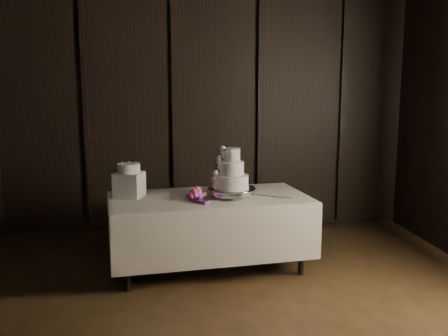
# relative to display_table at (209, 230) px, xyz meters

# --- Properties ---
(room) EXTENTS (6.08, 7.08, 3.08)m
(room) POSITION_rel_display_table_xyz_m (-0.31, -1.99, 1.08)
(room) COLOR black
(room) RESTS_ON ground
(display_table) EXTENTS (2.10, 1.28, 0.76)m
(display_table) POSITION_rel_display_table_xyz_m (0.00, 0.00, 0.00)
(display_table) COLOR beige
(display_table) RESTS_ON ground
(cake_stand) EXTENTS (0.50, 0.50, 0.09)m
(cake_stand) POSITION_rel_display_table_xyz_m (0.22, -0.03, 0.39)
(cake_stand) COLOR silver
(cake_stand) RESTS_ON display_table
(wedding_cake) EXTENTS (0.38, 0.34, 0.40)m
(wedding_cake) POSITION_rel_display_table_xyz_m (0.19, -0.05, 0.59)
(wedding_cake) COLOR white
(wedding_cake) RESTS_ON cake_stand
(bouquet) EXTENTS (0.44, 0.44, 0.17)m
(bouquet) POSITION_rel_display_table_xyz_m (-0.15, -0.15, 0.40)
(bouquet) COLOR #DE4A6C
(bouquet) RESTS_ON display_table
(box_pedestal) EXTENTS (0.33, 0.33, 0.25)m
(box_pedestal) POSITION_rel_display_table_xyz_m (-0.80, 0.07, 0.47)
(box_pedestal) COLOR white
(box_pedestal) RESTS_ON display_table
(small_cake) EXTENTS (0.28, 0.28, 0.09)m
(small_cake) POSITION_rel_display_table_xyz_m (-0.80, 0.07, 0.64)
(small_cake) COLOR white
(small_cake) RESTS_ON box_pedestal
(cake_knife) EXTENTS (0.31, 0.24, 0.01)m
(cake_knife) POSITION_rel_display_table_xyz_m (0.61, -0.08, 0.35)
(cake_knife) COLOR silver
(cake_knife) RESTS_ON display_table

